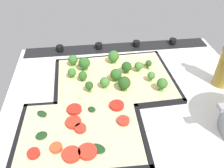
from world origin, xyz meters
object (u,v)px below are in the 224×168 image
at_px(broccoli_pizza, 114,76).
at_px(baking_tray_front, 114,80).
at_px(veggie_pizza_back, 81,132).
at_px(baking_tray_back, 81,134).

bearing_deg(broccoli_pizza, baking_tray_front, 164.73).
xyz_separation_m(baking_tray_front, veggie_pizza_back, (0.12, 0.22, 0.01)).
distance_m(baking_tray_front, veggie_pizza_back, 0.25).
height_order(baking_tray_back, veggie_pizza_back, veggie_pizza_back).
height_order(baking_tray_front, veggie_pizza_back, veggie_pizza_back).
height_order(baking_tray_front, baking_tray_back, same).
distance_m(baking_tray_front, baking_tray_back, 0.25).
relative_size(baking_tray_back, veggie_pizza_back, 1.08).
bearing_deg(veggie_pizza_back, broccoli_pizza, -117.64).
relative_size(baking_tray_front, baking_tray_back, 1.20).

